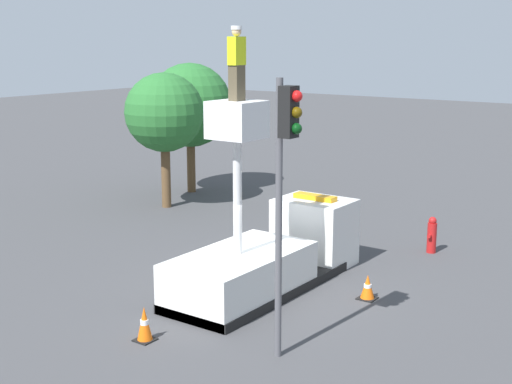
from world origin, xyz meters
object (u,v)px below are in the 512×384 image
Objects in this scene: tree_right_bg at (190,106)px; traffic_light_pole at (285,165)px; bucket_truck at (268,254)px; traffic_cone_rear at (145,324)px; traffic_cone_curbside at (368,288)px; worker at (237,63)px; fire_hydrant at (432,235)px; tree_left_bg at (164,113)px.

traffic_light_pole is at bearing -132.84° from tree_right_bg.
tree_right_bg is at bearing 50.11° from bucket_truck.
traffic_cone_rear reaches higher than traffic_cone_curbside.
bucket_truck reaches higher than traffic_cone_rear.
tree_right_bg is (7.96, 9.52, 2.83)m from bucket_truck.
worker is 2.22× the size of traffic_cone_rear.
bucket_truck is 5.68× the size of fire_hydrant.
traffic_light_pole reaches higher than bucket_truck.
traffic_cone_rear is at bearing -139.53° from tree_left_bg.
tree_right_bg is (12.44, 9.34, 3.34)m from traffic_cone_rear.
traffic_cone_curbside is at bearing -177.15° from fire_hydrant.
fire_hydrant is at bearing 2.44° from traffic_light_pole.
traffic_light_pole is at bearing -178.05° from traffic_cone_curbside.
traffic_cone_curbside is at bearing -121.01° from tree_right_bg.
traffic_light_pole is at bearing -127.62° from tree_left_bg.
tree_left_bg is at bearing 58.34° from bucket_truck.
traffic_cone_rear is at bearing 177.75° from bucket_truck.
tree_right_bg reaches higher than traffic_cone_curbside.
tree_right_bg is at bearing 36.90° from traffic_cone_rear.
traffic_light_pole is (-2.10, -2.76, -1.85)m from worker.
fire_hydrant is (6.78, -2.38, -5.35)m from worker.
traffic_cone_rear is at bearing 151.51° from traffic_cone_curbside.
tree_left_bg is (-0.24, 10.83, 3.14)m from fire_hydrant.
fire_hydrant is 10.26m from traffic_cone_rear.
tree_right_bg reaches higher than tree_left_bg.
fire_hydrant is 11.27m from tree_left_bg.
worker is at bearing -134.29° from tree_right_bg.
bucket_truck is at bearing -2.25° from traffic_cone_rear.
bucket_truck is 5.95m from fire_hydrant.
fire_hydrant is 4.80m from traffic_cone_curbside.
traffic_cone_curbside is at bearing -112.33° from tree_left_bg.
traffic_cone_rear is (-1.06, 2.93, -3.68)m from traffic_light_pole.
fire_hydrant is 1.45× the size of traffic_cone_rear.
fire_hydrant is at bearing 2.85° from traffic_cone_curbside.
fire_hydrant is (8.88, 0.38, -3.50)m from traffic_light_pole.
traffic_cone_curbside is (1.99, -2.62, -5.61)m from worker.
tree_right_bg is at bearing 21.34° from tree_left_bg.
tree_left_bg reaches higher than fire_hydrant.
tree_right_bg reaches higher than fire_hydrant.
bucket_truck is 4.52m from traffic_cone_rear.
traffic_cone_curbside is 0.12× the size of tree_left_bg.
traffic_light_pole is 4.83m from traffic_cone_rear.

